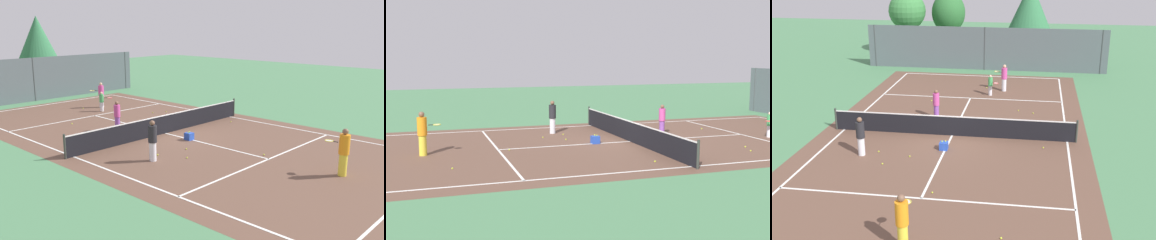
{
  "view_description": "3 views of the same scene",
  "coord_description": "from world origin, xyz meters",
  "views": [
    {
      "loc": [
        -14.96,
        -15.8,
        5.71
      ],
      "look_at": [
        -1.01,
        -2.86,
        1.34
      ],
      "focal_mm": 39.84,
      "sensor_mm": 36.0,
      "label": 1
    },
    {
      "loc": [
        20.65,
        -9.57,
        4.17
      ],
      "look_at": [
        0.75,
        -2.92,
        1.28
      ],
      "focal_mm": 44.42,
      "sensor_mm": 36.0,
      "label": 2
    },
    {
      "loc": [
        3.88,
        -21.45,
        8.44
      ],
      "look_at": [
        0.72,
        -0.85,
        1.13
      ],
      "focal_mm": 44.94,
      "sensor_mm": 36.0,
      "label": 3
    }
  ],
  "objects": [
    {
      "name": "ball_crate",
      "position": [
        -0.07,
        -1.79,
        0.18
      ],
      "size": [
        0.36,
        0.37,
        0.43
      ],
      "color": "blue",
      "rests_on": "ground_plane"
    },
    {
      "name": "player_2",
      "position": [
        0.21,
        -9.54,
        0.95
      ],
      "size": [
        0.4,
        0.97,
        1.85
      ],
      "color": "yellow",
      "rests_on": "ground_plane"
    },
    {
      "name": "tree_1",
      "position": [
        -3.79,
        19.73,
        3.51
      ],
      "size": [
        2.87,
        3.13,
        5.25
      ],
      "color": "brown",
      "rests_on": "ground_plane"
    },
    {
      "name": "tennis_ball_3",
      "position": [
        -2.88,
        -2.53,
        0.03
      ],
      "size": [
        0.07,
        0.07,
        0.07
      ],
      "primitive_type": "sphere",
      "color": "#CCE533",
      "rests_on": "ground_plane"
    },
    {
      "name": "player_3",
      "position": [
        1.15,
        7.2,
        0.67
      ],
      "size": [
        0.74,
        0.76,
        1.3
      ],
      "color": "silver",
      "rests_on": "ground_plane"
    },
    {
      "name": "tennis_ball_2",
      "position": [
        -1.37,
        -2.84,
        0.03
      ],
      "size": [
        0.07,
        0.07,
        0.07
      ],
      "primitive_type": "sphere",
      "color": "#CCE533",
      "rests_on": "ground_plane"
    },
    {
      "name": "tennis_ball_7",
      "position": [
        3.07,
        -8.56,
        0.03
      ],
      "size": [
        0.07,
        0.07,
        0.07
      ],
      "primitive_type": "sphere",
      "color": "#CCE533",
      "rests_on": "ground_plane"
    },
    {
      "name": "tennis_ball_9",
      "position": [
        4.38,
        -0.95,
        0.03
      ],
      "size": [
        0.07,
        0.07,
        0.07
      ],
      "primitive_type": "sphere",
      "color": "#CCE533",
      "rests_on": "ground_plane"
    },
    {
      "name": "tennis_ball_6",
      "position": [
        3.84,
        3.97,
        0.03
      ],
      "size": [
        0.07,
        0.07,
        0.07
      ],
      "primitive_type": "sphere",
      "color": "#CCE533",
      "rests_on": "ground_plane"
    },
    {
      "name": "tennis_ball_4",
      "position": [
        -2.22,
        5.44,
        0.03
      ],
      "size": [
        0.07,
        0.07,
        0.07
      ],
      "primitive_type": "sphere",
      "color": "#CCE533",
      "rests_on": "ground_plane"
    },
    {
      "name": "player_0",
      "position": [
        -1.28,
        2.4,
        0.81
      ],
      "size": [
        0.34,
        0.34,
        1.59
      ],
      "color": "purple",
      "rests_on": "ground_plane"
    },
    {
      "name": "tree_2",
      "position": [
        -7.14,
        18.63,
        3.73
      ],
      "size": [
        3.14,
        3.14,
        5.32
      ],
      "color": "brown",
      "rests_on": "ground_plane"
    },
    {
      "name": "tree_0",
      "position": [
        3.14,
        19.06,
        4.33
      ],
      "size": [
        3.49,
        3.49,
        6.28
      ],
      "color": "brown",
      "rests_on": "ground_plane"
    },
    {
      "name": "tennis_ball_8",
      "position": [
        3.01,
        4.33,
        0.03
      ],
      "size": [
        0.07,
        0.07,
        0.07
      ],
      "primitive_type": "sphere",
      "color": "#CCE533",
      "rests_on": "ground_plane"
    },
    {
      "name": "tennis_ball_1",
      "position": [
        -2.31,
        -3.76,
        0.03
      ],
      "size": [
        0.07,
        0.07,
        0.07
      ],
      "primitive_type": "sphere",
      "color": "#CCE533",
      "rests_on": "ground_plane"
    },
    {
      "name": "ground_plane",
      "position": [
        0.0,
        0.0,
        0.0
      ],
      "size": [
        80.0,
        80.0,
        0.0
      ],
      "primitive_type": "plane",
      "color": "#4C8456"
    },
    {
      "name": "player_4",
      "position": [
        -3.51,
        -2.93,
        0.9
      ],
      "size": [
        0.37,
        0.37,
        1.75
      ],
      "color": "silver",
      "rests_on": "ground_plane"
    },
    {
      "name": "court_surface",
      "position": [
        0.0,
        0.0,
        0.0
      ],
      "size": [
        13.0,
        25.0,
        0.01
      ],
      "color": "brown",
      "rests_on": "ground_plane"
    },
    {
      "name": "player_1",
      "position": [
        1.89,
        8.34,
        0.89
      ],
      "size": [
        0.91,
        0.72,
        1.72
      ],
      "color": "silver",
      "rests_on": "ground_plane"
    },
    {
      "name": "tennis_ball_5",
      "position": [
        0.31,
        -5.95,
        0.03
      ],
      "size": [
        0.07,
        0.07,
        0.07
      ],
      "primitive_type": "sphere",
      "color": "#CCE533",
      "rests_on": "ground_plane"
    },
    {
      "name": "perimeter_fence",
      "position": [
        0.0,
        14.0,
        1.6
      ],
      "size": [
        18.0,
        0.12,
        3.2
      ],
      "color": "#515B60",
      "rests_on": "ground_plane"
    },
    {
      "name": "tennis_ball_0",
      "position": [
        0.74,
        8.83,
        0.03
      ],
      "size": [
        0.07,
        0.07,
        0.07
      ],
      "primitive_type": "sphere",
      "color": "#CCE533",
      "rests_on": "ground_plane"
    },
    {
      "name": "tennis_net",
      "position": [
        0.0,
        0.0,
        0.51
      ],
      "size": [
        11.9,
        0.1,
        1.1
      ],
      "color": "#333833",
      "rests_on": "ground_plane"
    }
  ]
}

